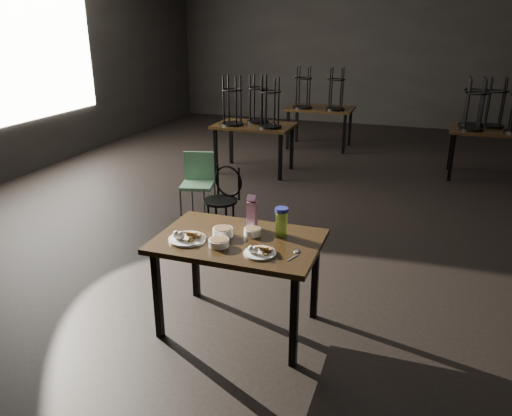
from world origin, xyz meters
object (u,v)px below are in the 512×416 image
at_px(water_bottle, 281,221).
at_px(bentwood_chair, 224,195).
at_px(main_table, 238,249).
at_px(juice_carton, 252,213).
at_px(school_chair, 198,179).

distance_m(water_bottle, bentwood_chair, 1.86).
xyz_separation_m(main_table, bentwood_chair, (-0.80, 1.63, -0.21)).
bearing_deg(main_table, water_bottle, 30.64).
bearing_deg(bentwood_chair, main_table, -52.56).
bearing_deg(juice_carton, bentwood_chair, 120.49).
xyz_separation_m(main_table, school_chair, (-1.30, 2.03, -0.20)).
xyz_separation_m(water_bottle, school_chair, (-1.58, 1.86, -0.39)).
xyz_separation_m(juice_carton, school_chair, (-1.32, 1.81, -0.40)).
bearing_deg(bentwood_chair, juice_carton, -48.20).
height_order(juice_carton, water_bottle, juice_carton).
relative_size(water_bottle, bentwood_chair, 0.28).
distance_m(main_table, juice_carton, 0.30).
distance_m(bentwood_chair, school_chair, 0.63).
height_order(main_table, bentwood_chair, bentwood_chair).
bearing_deg(water_bottle, bentwood_chair, 126.40).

